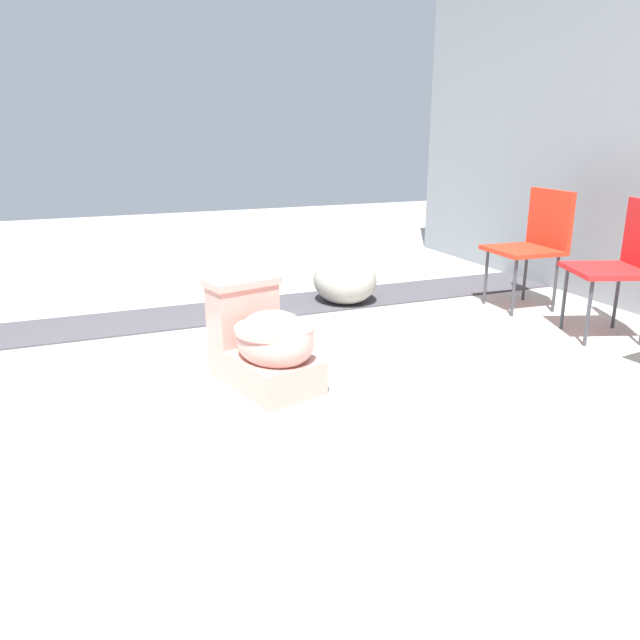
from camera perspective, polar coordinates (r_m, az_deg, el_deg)
ground_plane at (r=3.16m, az=-7.00°, el=-6.08°), size 14.00×14.00×0.00m
gravel_strip at (r=4.50m, az=-5.46°, el=1.11°), size 0.56×8.00×0.01m
toilet at (r=3.11m, az=-5.07°, el=-2.03°), size 0.70×0.51×0.52m
folding_chair_left at (r=4.68m, az=19.14°, el=7.23°), size 0.47×0.47×0.83m
folding_chair_middle at (r=4.18m, az=26.20°, el=5.35°), size 0.56×0.56×0.83m
boulder_near at (r=4.58m, az=2.28°, el=3.71°), size 0.59×0.56×0.36m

